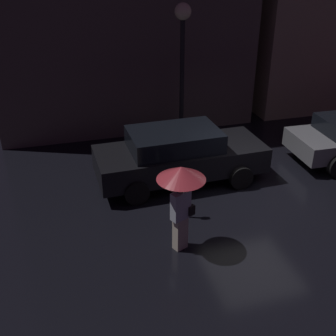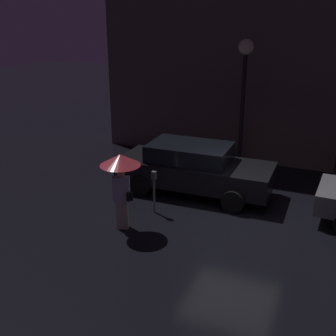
{
  "view_description": "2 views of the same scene",
  "coord_description": "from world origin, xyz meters",
  "px_view_note": "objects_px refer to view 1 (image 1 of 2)",
  "views": [
    {
      "loc": [
        -4.89,
        -8.45,
        5.9
      ],
      "look_at": [
        -2.53,
        -0.12,
        1.33
      ],
      "focal_mm": 45.0,
      "sensor_mm": 36.0,
      "label": 1
    },
    {
      "loc": [
        2.33,
        -9.82,
        5.28
      ],
      "look_at": [
        -2.03,
        0.22,
        1.2
      ],
      "focal_mm": 45.0,
      "sensor_mm": 36.0,
      "label": 2
    }
  ],
  "objects_px": {
    "street_lamp_near": "(182,41)",
    "parking_meter": "(181,190)",
    "pedestrian_with_umbrella": "(181,185)",
    "parked_car_black": "(179,155)"
  },
  "relations": [
    {
      "from": "pedestrian_with_umbrella",
      "to": "parking_meter",
      "type": "relative_size",
      "value": 1.65
    },
    {
      "from": "street_lamp_near",
      "to": "parking_meter",
      "type": "bearing_deg",
      "value": -107.54
    },
    {
      "from": "pedestrian_with_umbrella",
      "to": "street_lamp_near",
      "type": "bearing_deg",
      "value": 49.53
    },
    {
      "from": "parked_car_black",
      "to": "parking_meter",
      "type": "distance_m",
      "value": 1.85
    },
    {
      "from": "pedestrian_with_umbrella",
      "to": "parking_meter",
      "type": "xyz_separation_m",
      "value": [
        0.36,
        1.14,
        -0.83
      ]
    },
    {
      "from": "parking_meter",
      "to": "street_lamp_near",
      "type": "relative_size",
      "value": 0.27
    },
    {
      "from": "parked_car_black",
      "to": "parking_meter",
      "type": "bearing_deg",
      "value": -107.18
    },
    {
      "from": "parked_car_black",
      "to": "pedestrian_with_umbrella",
      "type": "height_order",
      "value": "pedestrian_with_umbrella"
    },
    {
      "from": "street_lamp_near",
      "to": "parked_car_black",
      "type": "bearing_deg",
      "value": -108.83
    },
    {
      "from": "pedestrian_with_umbrella",
      "to": "street_lamp_near",
      "type": "height_order",
      "value": "street_lamp_near"
    }
  ]
}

